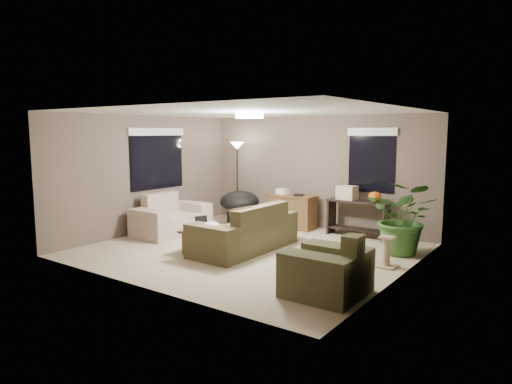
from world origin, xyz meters
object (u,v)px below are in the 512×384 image
Objects in this scene: loveseat at (171,220)px; console_table at (358,215)px; floor_lamp at (237,155)px; cat_scratching_post at (386,254)px; coffee_table at (209,235)px; houseplant at (404,226)px; papasan_chair at (240,205)px; main_sofa at (247,234)px; desk at (292,211)px; armchair at (328,273)px.

loveseat is 3.92m from console_table.
console_table is (3.32, 2.08, 0.14)m from loveseat.
floor_lamp is 3.82× the size of cat_scratching_post.
floor_lamp reaches higher than coffee_table.
papasan_chair is at bearing 174.94° from houseplant.
houseplant reaches higher than coffee_table.
main_sofa is 4.40× the size of cat_scratching_post.
desk is at bearing 20.68° from papasan_chair.
main_sofa is at bearing -3.84° from loveseat.
console_table reaches higher than cat_scratching_post.
desk is at bearing 98.97° from main_sofa.
floor_lamp is 4.72m from cat_scratching_post.
houseplant reaches higher than loveseat.
loveseat is 1.45× the size of desk.
console_table is 2.60× the size of cat_scratching_post.
main_sofa is 2.49m from cat_scratching_post.
papasan_chair is at bearing -169.40° from console_table.
desk is at bearing 164.25° from houseplant.
coffee_table is 3.43m from houseplant.
armchair is 0.77× the size of console_table.
main_sofa is at bearing 151.55° from armchair.
floor_lamp is at bearing 79.83° from loveseat.
houseplant reaches higher than cat_scratching_post.
floor_lamp reaches higher than desk.
cat_scratching_post is (0.03, -0.92, -0.30)m from houseplant.
coffee_table is 3.27m from console_table.
desk is 3.27m from cat_scratching_post.
floor_lamp is at bearing 171.32° from houseplant.
coffee_table is 2.66m from papasan_chair.
armchair reaches higher than coffee_table.
main_sofa is 2.53m from console_table.
main_sofa is 2.20× the size of coffee_table.
floor_lamp reaches higher than main_sofa.
cat_scratching_post is (0.20, 1.67, -0.08)m from armchair.
loveseat is 4.58m from cat_scratching_post.
papasan_chair is 1.95× the size of cat_scratching_post.
coffee_table is 3.00m from cat_scratching_post.
loveseat is 0.84× the size of floor_lamp.
armchair is 2.61m from houseplant.
console_table is at bearing 106.97° from armchair.
loveseat is at bearing -147.93° from console_table.
main_sofa reaches higher than cat_scratching_post.
armchair reaches higher than console_table.
floor_lamp is (0.34, 1.87, 1.30)m from loveseat.
console_table is 2.74m from papasan_chair.
main_sofa reaches higher than coffee_table.
console_table is at bearing 2.59° from desk.
houseplant reaches higher than main_sofa.
armchair is (4.37, -1.36, 0.00)m from loveseat.
main_sofa is at bearing 64.21° from coffee_table.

